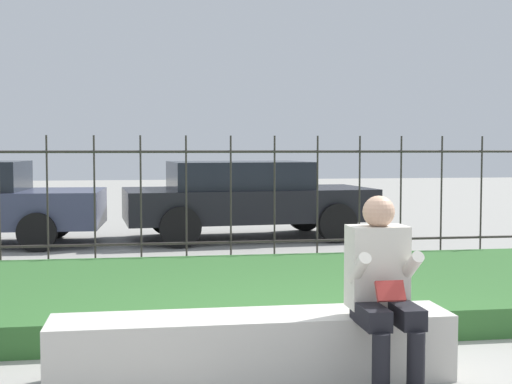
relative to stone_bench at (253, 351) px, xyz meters
The scene contains 6 objects.
ground_plane 0.42m from the stone_bench, ahead, with size 60.00×60.00×0.00m, color #9E9B93.
stone_bench is the anchor object (origin of this frame).
person_seated_reader 0.97m from the stone_bench, 19.18° to the right, with size 0.42×0.73×1.24m.
grass_berm 2.35m from the stone_bench, 80.78° to the left, with size 10.53×3.23×0.25m.
iron_fence 4.47m from the stone_bench, 85.12° to the left, with size 8.53×0.03×1.71m.
car_parked_center 7.47m from the stone_bench, 82.43° to the left, with size 4.30×2.23×1.32m.
Camera 1 is at (-1.07, -4.63, 1.56)m, focal length 50.00 mm.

